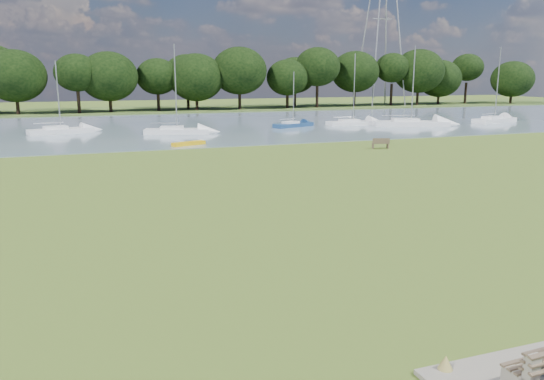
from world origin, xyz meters
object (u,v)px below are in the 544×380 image
object	(u,v)px
sailboat_0	(410,122)
sailboat_3	(494,119)
riverbank_bench	(381,143)
kayak	(189,143)
sailboat_5	(60,129)
sailboat_2	(176,129)
sailboat_4	(353,121)
sailboat_6	(293,123)

from	to	relation	value
sailboat_0	sailboat_3	size ratio (longest dim) A/B	1.00
riverbank_bench	kayak	bearing A→B (deg)	169.95
sailboat_5	sailboat_3	bearing A→B (deg)	-20.98
riverbank_bench	sailboat_3	bearing A→B (deg)	47.77
kayak	sailboat_2	bearing A→B (deg)	64.27
kayak	sailboat_3	world-z (taller)	sailboat_3
sailboat_3	sailboat_5	distance (m)	51.18
riverbank_bench	sailboat_4	xyz separation A→B (m)	(7.83, 19.23, 0.01)
sailboat_3	sailboat_6	distance (m)	26.22
sailboat_6	sailboat_5	bearing A→B (deg)	155.16
sailboat_2	sailboat_5	size ratio (longest dim) A/B	1.21
sailboat_5	sailboat_6	distance (m)	24.98
sailboat_0	sailboat_2	size ratio (longest dim) A/B	1.04
sailboat_0	sailboat_2	distance (m)	27.27
sailboat_5	sailboat_6	bearing A→B (deg)	-19.34
sailboat_5	sailboat_6	size ratio (longest dim) A/B	1.17
riverbank_bench	sailboat_6	world-z (taller)	sailboat_6
riverbank_bench	sailboat_0	xyz separation A→B (m)	(13.50, 15.67, 0.11)
sailboat_5	sailboat_4	bearing A→B (deg)	-18.28
sailboat_6	kayak	bearing A→B (deg)	-161.49
riverbank_bench	sailboat_5	distance (m)	32.34
kayak	sailboat_4	bearing A→B (deg)	6.66
kayak	sailboat_6	bearing A→B (deg)	17.75
sailboat_3	sailboat_4	size ratio (longest dim) A/B	1.11
riverbank_bench	kayak	distance (m)	16.04
sailboat_2	sailboat_6	bearing A→B (deg)	26.88
sailboat_4	sailboat_6	size ratio (longest dim) A/B	1.34
sailboat_3	sailboat_4	distance (m)	18.57
sailboat_3	sailboat_4	xyz separation A→B (m)	(-18.28, 3.23, -0.09)
sailboat_5	sailboat_2	bearing A→B (deg)	-36.35
sailboat_0	sailboat_3	xyz separation A→B (m)	(12.61, 0.33, -0.01)
sailboat_4	sailboat_5	distance (m)	32.72
sailboat_0	sailboat_6	world-z (taller)	sailboat_0
sailboat_5	sailboat_0	bearing A→B (deg)	-23.18
kayak	sailboat_5	xyz separation A→B (m)	(-10.48, 13.58, 0.31)
sailboat_2	sailboat_3	distance (m)	39.87
sailboat_6	sailboat_4	bearing A→B (deg)	-20.33
sailboat_4	sailboat_5	world-z (taller)	sailboat_4
sailboat_4	sailboat_0	bearing A→B (deg)	-32.29
sailboat_3	sailboat_6	xyz separation A→B (m)	(-26.04, 3.11, -0.09)
kayak	sailboat_6	distance (m)	18.78
kayak	sailboat_6	world-z (taller)	sailboat_6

